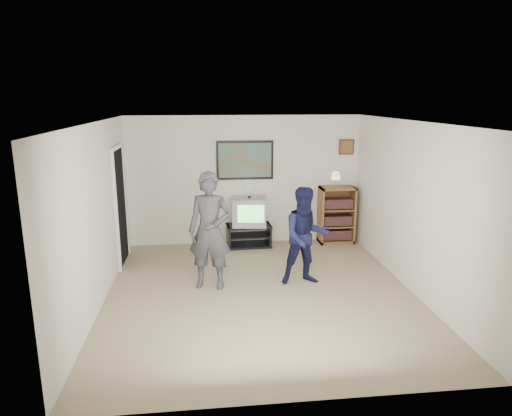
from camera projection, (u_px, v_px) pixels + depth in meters
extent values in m
cube|color=#7B644E|center=(261.00, 293.00, 6.75)|extent=(4.50, 5.00, 0.01)
cube|color=white|center=(261.00, 122.00, 6.16)|extent=(4.50, 5.00, 0.01)
cube|color=silver|center=(245.00, 180.00, 8.87)|extent=(4.50, 0.01, 2.50)
cube|color=silver|center=(97.00, 216.00, 6.21)|extent=(0.01, 5.00, 2.50)
cube|color=silver|center=(412.00, 207.00, 6.71)|extent=(0.01, 5.00, 2.50)
cube|color=black|center=(249.00, 226.00, 8.81)|extent=(0.87, 0.51, 0.04)
cube|color=black|center=(249.00, 245.00, 8.91)|extent=(0.87, 0.51, 0.04)
cube|color=black|center=(228.00, 236.00, 8.82)|extent=(0.06, 0.46, 0.43)
cube|color=black|center=(269.00, 235.00, 8.90)|extent=(0.06, 0.46, 0.43)
imported|color=#39393C|center=(210.00, 231.00, 6.79)|extent=(0.73, 0.56, 1.78)
imported|color=black|center=(306.00, 236.00, 6.96)|extent=(0.77, 0.61, 1.52)
cube|color=white|center=(208.00, 209.00, 6.90)|extent=(0.06, 0.13, 0.04)
cube|color=white|center=(306.00, 211.00, 7.11)|extent=(0.07, 0.12, 0.03)
cube|color=black|center=(245.00, 160.00, 8.75)|extent=(1.10, 0.03, 0.75)
cube|color=white|center=(216.00, 145.00, 8.63)|extent=(0.28, 0.02, 0.14)
cube|color=#422915|center=(346.00, 147.00, 8.92)|extent=(0.30, 0.03, 0.30)
cube|color=black|center=(120.00, 207.00, 7.82)|extent=(0.03, 0.85, 2.00)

